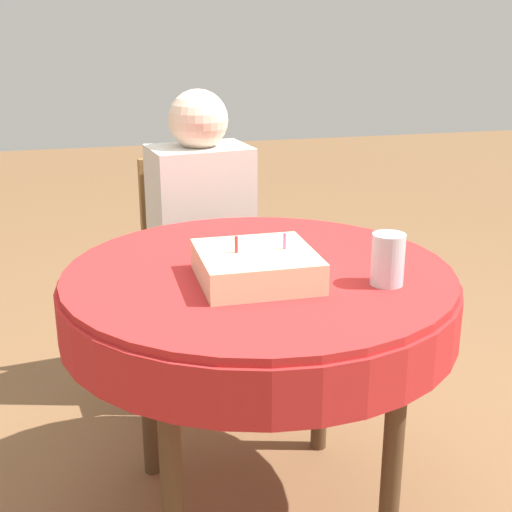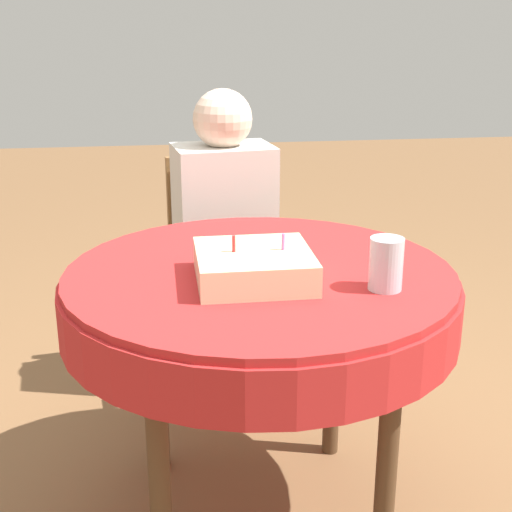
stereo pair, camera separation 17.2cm
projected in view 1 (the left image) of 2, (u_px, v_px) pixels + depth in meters
ground_plane at (258, 512)px, 1.99m from camera, size 12.00×12.00×0.00m
dining_table at (259, 303)px, 1.78m from camera, size 0.98×0.98×0.72m
chair at (197, 266)px, 2.59m from camera, size 0.43×0.43×0.83m
person at (203, 218)px, 2.45m from camera, size 0.36×0.36×1.09m
birthday_cake at (256, 266)px, 1.67m from camera, size 0.27×0.27×0.11m
drinking_glass at (388, 259)px, 1.64m from camera, size 0.08×0.08×0.12m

